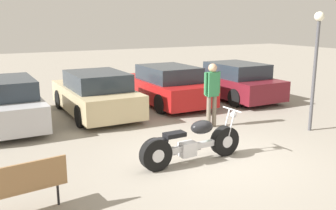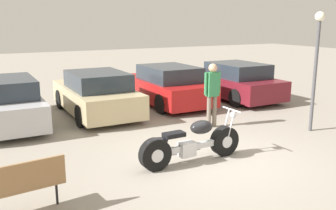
{
  "view_description": "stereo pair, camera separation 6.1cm",
  "coord_description": "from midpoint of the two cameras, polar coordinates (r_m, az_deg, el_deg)",
  "views": [
    {
      "loc": [
        -4.5,
        -6.2,
        2.93
      ],
      "look_at": [
        -0.16,
        1.81,
        0.85
      ],
      "focal_mm": 40.0,
      "sensor_mm": 36.0,
      "label": 1
    },
    {
      "loc": [
        -4.45,
        -6.23,
        2.93
      ],
      "look_at": [
        -0.16,
        1.81,
        0.85
      ],
      "focal_mm": 40.0,
      "sensor_mm": 36.0,
      "label": 2
    }
  ],
  "objects": [
    {
      "name": "motorcycle",
      "position": [
        7.84,
        3.7,
        -5.85
      ],
      "size": [
        2.38,
        0.62,
        1.03
      ],
      "color": "black",
      "rests_on": "ground_plane"
    },
    {
      "name": "parked_car_red",
      "position": [
        13.29,
        -0.06,
        2.94
      ],
      "size": [
        1.88,
        4.13,
        1.37
      ],
      "color": "red",
      "rests_on": "ground_plane"
    },
    {
      "name": "person_standing",
      "position": [
        10.34,
        6.94,
        2.37
      ],
      "size": [
        0.52,
        0.24,
        1.78
      ],
      "color": "#726656",
      "rests_on": "ground_plane"
    },
    {
      "name": "ground_plane",
      "position": [
        8.2,
        7.22,
        -8.18
      ],
      "size": [
        60.0,
        60.0,
        0.0
      ],
      "primitive_type": "plane",
      "color": "gray"
    },
    {
      "name": "parked_car_maroon",
      "position": [
        14.42,
        10.15,
        3.52
      ],
      "size": [
        1.88,
        4.13,
        1.37
      ],
      "color": "maroon",
      "rests_on": "ground_plane"
    },
    {
      "name": "lamp_post",
      "position": [
        10.51,
        21.87,
        7.3
      ],
      "size": [
        0.25,
        0.25,
        3.14
      ],
      "color": "#4C4C51",
      "rests_on": "ground_plane"
    },
    {
      "name": "park_bench",
      "position": [
        6.1,
        -22.28,
        -11.18
      ],
      "size": [
        1.56,
        0.57,
        0.89
      ],
      "color": "#997047",
      "rests_on": "ground_plane"
    },
    {
      "name": "parked_car_silver",
      "position": [
        11.48,
        -23.53,
        0.28
      ],
      "size": [
        1.88,
        4.13,
        1.37
      ],
      "color": "#BCBCC1",
      "rests_on": "ground_plane"
    },
    {
      "name": "parked_car_champagne",
      "position": [
        11.99,
        -10.73,
        1.64
      ],
      "size": [
        1.88,
        4.13,
        1.37
      ],
      "color": "#C6B284",
      "rests_on": "ground_plane"
    }
  ]
}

